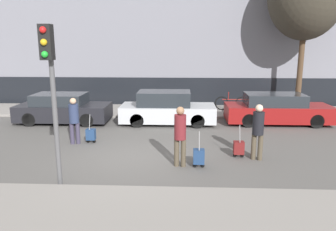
{
  "coord_description": "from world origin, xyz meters",
  "views": [
    {
      "loc": [
        1.48,
        -9.89,
        3.5
      ],
      "look_at": [
        0.93,
        1.8,
        0.95
      ],
      "focal_mm": 35.0,
      "sensor_mm": 36.0,
      "label": 1
    }
  ],
  "objects_px": {
    "trolley_right": "(239,148)",
    "parked_car_1": "(167,109)",
    "pedestrian_right": "(258,129)",
    "trolley_left": "(91,134)",
    "pedestrian_center": "(180,133)",
    "parked_bicycle": "(232,103)",
    "pedestrian_left": "(74,118)",
    "parked_car_2": "(277,110)",
    "parked_car_0": "(63,109)",
    "traffic_light": "(50,75)",
    "trolley_center": "(199,157)"
  },
  "relations": [
    {
      "from": "pedestrian_right",
      "to": "trolley_center",
      "type": "bearing_deg",
      "value": -139.07
    },
    {
      "from": "traffic_light",
      "to": "parked_bicycle",
      "type": "bearing_deg",
      "value": 59.14
    },
    {
      "from": "parked_car_0",
      "to": "trolley_left",
      "type": "bearing_deg",
      "value": -55.46
    },
    {
      "from": "trolley_center",
      "to": "parked_car_0",
      "type": "bearing_deg",
      "value": 137.94
    },
    {
      "from": "parked_car_1",
      "to": "parked_car_2",
      "type": "relative_size",
      "value": 0.91
    },
    {
      "from": "pedestrian_left",
      "to": "trolley_right",
      "type": "relative_size",
      "value": 1.57
    },
    {
      "from": "parked_car_2",
      "to": "trolley_left",
      "type": "relative_size",
      "value": 4.37
    },
    {
      "from": "pedestrian_right",
      "to": "parked_bicycle",
      "type": "xyz_separation_m",
      "value": [
        0.26,
        7.25,
        -0.5
      ]
    },
    {
      "from": "parked_car_2",
      "to": "traffic_light",
      "type": "height_order",
      "value": "traffic_light"
    },
    {
      "from": "parked_car_2",
      "to": "pedestrian_right",
      "type": "distance_m",
      "value": 5.23
    },
    {
      "from": "pedestrian_left",
      "to": "traffic_light",
      "type": "relative_size",
      "value": 0.42
    },
    {
      "from": "parked_bicycle",
      "to": "parked_car_0",
      "type": "bearing_deg",
      "value": -161.57
    },
    {
      "from": "trolley_left",
      "to": "parked_bicycle",
      "type": "distance_m",
      "value": 8.22
    },
    {
      "from": "pedestrian_left",
      "to": "trolley_center",
      "type": "distance_m",
      "value": 4.86
    },
    {
      "from": "parked_car_2",
      "to": "pedestrian_left",
      "type": "bearing_deg",
      "value": -156.67
    },
    {
      "from": "pedestrian_left",
      "to": "pedestrian_right",
      "type": "xyz_separation_m",
      "value": [
        6.15,
        -1.37,
        0.05
      ]
    },
    {
      "from": "trolley_right",
      "to": "parked_car_1",
      "type": "bearing_deg",
      "value": 119.39
    },
    {
      "from": "parked_car_1",
      "to": "trolley_left",
      "type": "distance_m",
      "value": 4.06
    },
    {
      "from": "trolley_right",
      "to": "parked_bicycle",
      "type": "relative_size",
      "value": 0.6
    },
    {
      "from": "traffic_light",
      "to": "trolley_center",
      "type": "bearing_deg",
      "value": 22.32
    },
    {
      "from": "pedestrian_center",
      "to": "trolley_center",
      "type": "height_order",
      "value": "pedestrian_center"
    },
    {
      "from": "pedestrian_center",
      "to": "parked_car_0",
      "type": "bearing_deg",
      "value": -36.57
    },
    {
      "from": "parked_car_1",
      "to": "pedestrian_center",
      "type": "bearing_deg",
      "value": -83.0
    },
    {
      "from": "parked_car_2",
      "to": "parked_bicycle",
      "type": "height_order",
      "value": "parked_car_2"
    },
    {
      "from": "trolley_left",
      "to": "pedestrian_right",
      "type": "bearing_deg",
      "value": -14.97
    },
    {
      "from": "pedestrian_right",
      "to": "parked_car_1",
      "type": "bearing_deg",
      "value": 141.74
    },
    {
      "from": "trolley_center",
      "to": "traffic_light",
      "type": "bearing_deg",
      "value": -157.68
    },
    {
      "from": "parked_car_0",
      "to": "traffic_light",
      "type": "height_order",
      "value": "traffic_light"
    },
    {
      "from": "parked_car_1",
      "to": "parked_car_2",
      "type": "distance_m",
      "value": 4.94
    },
    {
      "from": "trolley_center",
      "to": "traffic_light",
      "type": "distance_m",
      "value": 4.59
    },
    {
      "from": "parked_car_0",
      "to": "parked_car_1",
      "type": "distance_m",
      "value": 4.72
    },
    {
      "from": "parked_car_0",
      "to": "pedestrian_left",
      "type": "relative_size",
      "value": 2.46
    },
    {
      "from": "parked_car_1",
      "to": "pedestrian_right",
      "type": "relative_size",
      "value": 2.41
    },
    {
      "from": "parked_car_0",
      "to": "trolley_right",
      "type": "xyz_separation_m",
      "value": [
        7.21,
        -4.41,
        -0.31
      ]
    },
    {
      "from": "parked_car_0",
      "to": "trolley_left",
      "type": "relative_size",
      "value": 3.88
    },
    {
      "from": "parked_car_1",
      "to": "trolley_right",
      "type": "bearing_deg",
      "value": -60.61
    },
    {
      "from": "parked_car_2",
      "to": "pedestrian_center",
      "type": "height_order",
      "value": "pedestrian_center"
    },
    {
      "from": "parked_car_1",
      "to": "traffic_light",
      "type": "distance_m",
      "value": 7.53
    },
    {
      "from": "parked_car_0",
      "to": "pedestrian_right",
      "type": "height_order",
      "value": "pedestrian_right"
    },
    {
      "from": "parked_car_1",
      "to": "pedestrian_left",
      "type": "bearing_deg",
      "value": -134.18
    },
    {
      "from": "parked_car_1",
      "to": "traffic_light",
      "type": "relative_size",
      "value": 1.06
    },
    {
      "from": "traffic_light",
      "to": "trolley_left",
      "type": "bearing_deg",
      "value": 93.26
    },
    {
      "from": "pedestrian_center",
      "to": "trolley_left",
      "type": "bearing_deg",
      "value": -25.98
    },
    {
      "from": "trolley_center",
      "to": "trolley_right",
      "type": "height_order",
      "value": "trolley_center"
    },
    {
      "from": "parked_car_2",
      "to": "traffic_light",
      "type": "bearing_deg",
      "value": -136.0
    },
    {
      "from": "trolley_right",
      "to": "parked_bicycle",
      "type": "xyz_separation_m",
      "value": [
        0.78,
        7.08,
        0.17
      ]
    },
    {
      "from": "pedestrian_left",
      "to": "trolley_left",
      "type": "relative_size",
      "value": 1.58
    },
    {
      "from": "pedestrian_right",
      "to": "trolley_left",
      "type": "bearing_deg",
      "value": -176.47
    },
    {
      "from": "parked_car_0",
      "to": "parked_car_2",
      "type": "bearing_deg",
      "value": 1.55
    },
    {
      "from": "trolley_left",
      "to": "traffic_light",
      "type": "relative_size",
      "value": 0.27
    }
  ]
}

